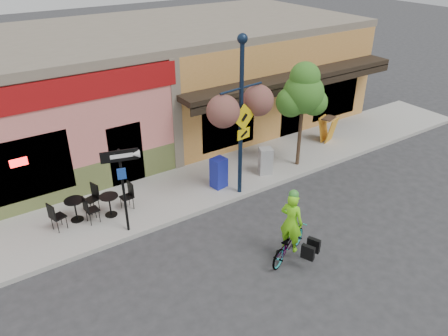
% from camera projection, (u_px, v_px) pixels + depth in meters
% --- Properties ---
extents(ground, '(90.00, 90.00, 0.00)m').
position_uv_depth(ground, '(257.00, 204.00, 14.33)').
color(ground, '#2D2D30').
rests_on(ground, ground).
extents(sidewalk, '(24.00, 3.00, 0.15)m').
position_uv_depth(sidewalk, '(223.00, 177.00, 15.75)').
color(sidewalk, '#9E9B93').
rests_on(sidewalk, ground).
extents(curb, '(24.00, 0.12, 0.15)m').
position_uv_depth(curb, '(247.00, 194.00, 14.69)').
color(curb, '#A8A59E').
rests_on(curb, ground).
extents(building, '(18.20, 8.20, 4.50)m').
position_uv_depth(building, '(152.00, 80.00, 18.74)').
color(building, '#DB756C').
rests_on(building, ground).
extents(bicycle, '(1.83, 1.21, 0.91)m').
position_uv_depth(bicycle, '(288.00, 243.00, 11.80)').
color(bicycle, maroon).
rests_on(bicycle, ground).
extents(cyclist_rider, '(0.63, 0.75, 1.75)m').
position_uv_depth(cyclist_rider, '(291.00, 230.00, 11.63)').
color(cyclist_rider, '#7BEE19').
rests_on(cyclist_rider, ground).
extents(lamp_post, '(1.74, 0.87, 5.23)m').
position_uv_depth(lamp_post, '(241.00, 119.00, 13.48)').
color(lamp_post, '#111F36').
rests_on(lamp_post, sidewalk).
extents(one_way_sign, '(1.03, 0.48, 2.63)m').
position_uv_depth(one_way_sign, '(124.00, 192.00, 12.21)').
color(one_way_sign, black).
rests_on(one_way_sign, sidewalk).
extents(cafe_set_left, '(1.57, 0.88, 0.91)m').
position_uv_depth(cafe_set_left, '(110.00, 203.00, 13.29)').
color(cafe_set_left, black).
rests_on(cafe_set_left, sidewalk).
extents(cafe_set_right, '(1.72, 1.22, 0.93)m').
position_uv_depth(cafe_set_right, '(75.00, 207.00, 13.05)').
color(cafe_set_right, black).
rests_on(cafe_set_right, sidewalk).
extents(newspaper_box_blue, '(0.54, 0.50, 1.07)m').
position_uv_depth(newspaper_box_blue, '(219.00, 173.00, 14.77)').
color(newspaper_box_blue, '#1A25A1').
rests_on(newspaper_box_blue, sidewalk).
extents(newspaper_box_grey, '(0.58, 0.56, 0.98)m').
position_uv_depth(newspaper_box_grey, '(265.00, 161.00, 15.63)').
color(newspaper_box_grey, '#A2A2A2').
rests_on(newspaper_box_grey, sidewalk).
extents(street_tree, '(1.75, 1.75, 3.93)m').
position_uv_depth(street_tree, '(301.00, 115.00, 15.53)').
color(street_tree, '#3D7A26').
rests_on(street_tree, sidewalk).
extents(sandwich_board, '(0.75, 0.64, 1.05)m').
position_uv_depth(sandwich_board, '(332.00, 130.00, 17.95)').
color(sandwich_board, orange).
rests_on(sandwich_board, sidewalk).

